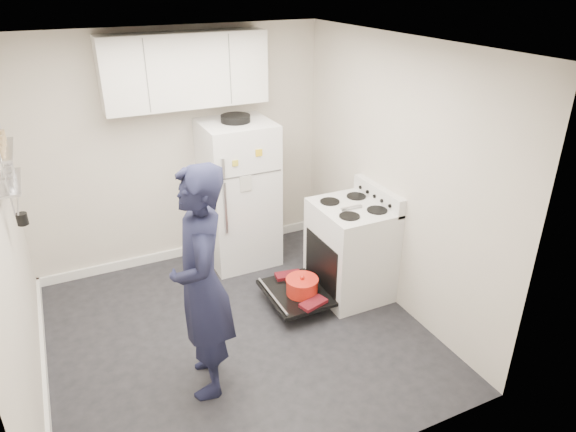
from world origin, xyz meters
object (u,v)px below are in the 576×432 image
electric_range (349,251)px  person (202,284)px  refrigerator (239,193)px  open_oven_door (299,289)px

electric_range → person: person is taller
electric_range → refrigerator: 1.36m
electric_range → person: bearing=-159.3°
open_oven_door → person: (-1.09, -0.60, 0.72)m
electric_range → refrigerator: size_ratio=0.67×
open_oven_door → refrigerator: 1.29m
electric_range → person: size_ratio=0.60×
refrigerator → person: (-0.93, -1.73, 0.12)m
refrigerator → open_oven_door: bearing=-81.6°
open_oven_door → person: size_ratio=0.39×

